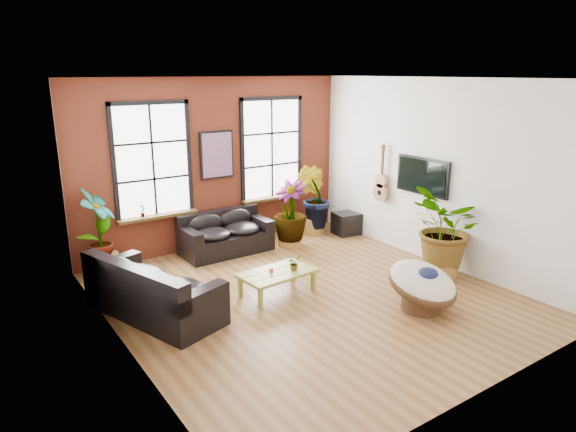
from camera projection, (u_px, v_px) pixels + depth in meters
name	position (u px, v px, depth m)	size (l,w,h in m)	color
room	(304.00, 192.00, 8.15)	(6.04, 6.54, 3.54)	brown
sofa_back	(225.00, 234.00, 10.52)	(1.82, 0.90, 0.84)	black
sofa_left	(151.00, 291.00, 7.74)	(1.61, 2.46, 0.90)	black
coffee_table	(277.00, 274.00, 8.52)	(1.30, 0.80, 0.48)	olive
papasan_chair	(423.00, 285.00, 7.94)	(1.27, 1.28, 0.81)	#492E1A
poster	(217.00, 155.00, 10.50)	(0.74, 0.06, 0.98)	black
tv_wall_unit	(410.00, 179.00, 10.16)	(0.13, 1.86, 1.20)	black
media_box	(347.00, 223.00, 11.74)	(0.66, 0.58, 0.49)	black
pot_back_left	(104.00, 264.00, 9.40)	(0.66, 0.66, 0.39)	olive
pot_back_right	(313.00, 225.00, 11.80)	(0.59, 0.59, 0.37)	olive
pot_right_wall	(443.00, 266.00, 9.30)	(0.65, 0.65, 0.38)	olive
pot_mid	(290.00, 237.00, 10.98)	(0.65, 0.65, 0.37)	olive
floor_plant_back_left	(98.00, 228.00, 9.21)	(0.77, 0.52, 1.47)	#244011
floor_plant_back_right	(313.00, 198.00, 11.60)	(0.76, 0.62, 1.39)	#244011
floor_plant_right_wall	(447.00, 229.00, 9.10)	(1.34, 1.17, 1.49)	#244011
floor_plant_mid	(290.00, 211.00, 10.78)	(0.71, 0.71, 1.27)	#244011
table_plant	(294.00, 263.00, 8.54)	(0.22, 0.19, 0.24)	#244011
sill_plant_left	(142.00, 210.00, 9.81)	(0.14, 0.10, 0.27)	#244011
sill_plant_right	(287.00, 188.00, 11.63)	(0.15, 0.15, 0.27)	#244011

